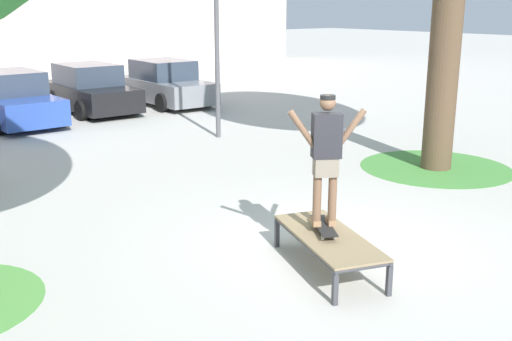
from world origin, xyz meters
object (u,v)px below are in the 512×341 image
at_px(skater, 326,151).
at_px(car_grey, 165,84).
at_px(car_black, 90,90).
at_px(skateboard, 324,226).
at_px(car_blue, 11,100).
at_px(skate_box, 328,239).

xyz_separation_m(skater, car_grey, (5.14, 13.00, -0.84)).
height_order(skater, car_black, skater).
bearing_deg(skateboard, skater, 58.01).
relative_size(skateboard, car_black, 0.19).
bearing_deg(skateboard, car_grey, 68.43).
height_order(car_blue, car_black, same).
distance_m(skater, car_grey, 14.00).
distance_m(skate_box, car_grey, 14.12).
bearing_deg(skate_box, skateboard, 70.88).
bearing_deg(car_blue, skater, -89.52).
distance_m(skate_box, car_blue, 12.73).
distance_m(skate_box, skateboard, 0.19).
bearing_deg(skateboard, car_blue, 90.47).
relative_size(car_black, car_grey, 1.00).
bearing_deg(car_blue, car_grey, 4.40).
bearing_deg(car_black, car_grey, -4.26).
xyz_separation_m(skateboard, car_blue, (-0.10, 12.59, 0.15)).
height_order(skate_box, car_black, car_black).
distance_m(car_blue, car_grey, 5.26).
bearing_deg(skate_box, skater, 70.73).
bearing_deg(skater, skateboard, -121.99).
distance_m(skateboard, car_black, 13.43).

